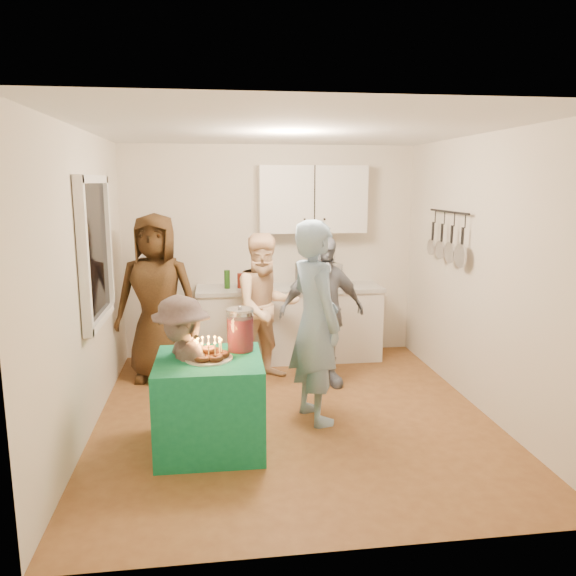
{
  "coord_description": "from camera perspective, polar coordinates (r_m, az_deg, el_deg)",
  "views": [
    {
      "loc": [
        -0.71,
        -4.91,
        2.15
      ],
      "look_at": [
        0.0,
        0.35,
        1.15
      ],
      "focal_mm": 35.0,
      "sensor_mm": 36.0,
      "label": 1
    }
  ],
  "objects": [
    {
      "name": "punch_jar",
      "position": [
        4.72,
        -4.87,
        -4.36
      ],
      "size": [
        0.22,
        0.22,
        0.34
      ],
      "primitive_type": "cylinder",
      "color": "red",
      "rests_on": "party_table"
    },
    {
      "name": "right_wall",
      "position": [
        5.58,
        19.15,
        1.31
      ],
      "size": [
        4.0,
        4.0,
        0.0
      ],
      "primitive_type": "plane",
      "color": "silver",
      "rests_on": "floor"
    },
    {
      "name": "woman_back_right",
      "position": [
        5.93,
        3.47,
        -2.44
      ],
      "size": [
        1.0,
        0.56,
        1.62
      ],
      "primitive_type": "imported",
      "rotation": [
        0.0,
        0.0,
        0.19
      ],
      "color": "#0F1A35",
      "rests_on": "floor"
    },
    {
      "name": "woman_back_center",
      "position": [
        6.12,
        -2.26,
        -1.98
      ],
      "size": [
        0.94,
        0.83,
        1.62
      ],
      "primitive_type": "imported",
      "rotation": [
        0.0,
        0.0,
        0.31
      ],
      "color": "#F8B081",
      "rests_on": "floor"
    },
    {
      "name": "floor",
      "position": [
        5.41,
        0.51,
        -12.75
      ],
      "size": [
        4.0,
        4.0,
        0.0
      ],
      "primitive_type": "plane",
      "color": "brown",
      "rests_on": "ground"
    },
    {
      "name": "counter",
      "position": [
        6.89,
        0.14,
        -3.78
      ],
      "size": [
        2.2,
        0.58,
        0.86
      ],
      "primitive_type": "cube",
      "color": "white",
      "rests_on": "floor"
    },
    {
      "name": "microwave",
      "position": [
        6.82,
        3.13,
        1.34
      ],
      "size": [
        0.55,
        0.42,
        0.27
      ],
      "primitive_type": "imported",
      "rotation": [
        0.0,
        0.0,
        0.2
      ],
      "color": "white",
      "rests_on": "countertop"
    },
    {
      "name": "ceiling",
      "position": [
        4.98,
        0.56,
        15.84
      ],
      "size": [
        4.0,
        4.0,
        0.0
      ],
      "primitive_type": "plane",
      "color": "white",
      "rests_on": "floor"
    },
    {
      "name": "upper_cabinet",
      "position": [
        6.87,
        2.49,
        9.0
      ],
      "size": [
        1.3,
        0.3,
        0.8
      ],
      "primitive_type": "cube",
      "color": "white",
      "rests_on": "back_wall"
    },
    {
      "name": "left_wall",
      "position": [
        5.1,
        -19.9,
        0.43
      ],
      "size": [
        4.0,
        4.0,
        0.0
      ],
      "primitive_type": "plane",
      "color": "silver",
      "rests_on": "floor"
    },
    {
      "name": "man_birthday",
      "position": [
        5.05,
        2.78,
        -3.47
      ],
      "size": [
        0.62,
        0.77,
        1.84
      ],
      "primitive_type": "imported",
      "rotation": [
        0.0,
        0.0,
        1.87
      ],
      "color": "#90B2D2",
      "rests_on": "floor"
    },
    {
      "name": "countertop",
      "position": [
        6.79,
        0.15,
        -0.06
      ],
      "size": [
        2.24,
        0.62,
        0.05
      ],
      "primitive_type": "cube",
      "color": "beige",
      "rests_on": "counter"
    },
    {
      "name": "window_night",
      "position": [
        5.35,
        -19.09,
        3.64
      ],
      "size": [
        0.04,
        1.0,
        1.2
      ],
      "primitive_type": "cube",
      "color": "black",
      "rests_on": "left_wall"
    },
    {
      "name": "party_table",
      "position": [
        4.71,
        -7.93,
        -11.51
      ],
      "size": [
        0.86,
        0.86,
        0.76
      ],
      "primitive_type": "cube",
      "rotation": [
        0.0,
        0.0,
        -0.01
      ],
      "color": "#127C4D",
      "rests_on": "floor"
    },
    {
      "name": "pot_rack",
      "position": [
        6.14,
        15.72,
        5.13
      ],
      "size": [
        0.12,
        1.0,
        0.6
      ],
      "primitive_type": "cube",
      "color": "black",
      "rests_on": "right_wall"
    },
    {
      "name": "child_near_left",
      "position": [
        4.63,
        -10.66,
        -8.57
      ],
      "size": [
        0.84,
        0.95,
        1.28
      ],
      "primitive_type": "imported",
      "rotation": [
        0.0,
        0.0,
        -1.02
      ],
      "color": "#504140",
      "rests_on": "floor"
    },
    {
      "name": "woman_back_left",
      "position": [
        6.27,
        -13.18,
        -0.96
      ],
      "size": [
        0.98,
        0.72,
        1.83
      ],
      "primitive_type": "imported",
      "rotation": [
        0.0,
        0.0,
        -0.16
      ],
      "color": "brown",
      "rests_on": "floor"
    },
    {
      "name": "donut_cake",
      "position": [
        4.54,
        -8.06,
        -6.1
      ],
      "size": [
        0.38,
        0.38,
        0.18
      ],
      "primitive_type": null,
      "color": "#381C0C",
      "rests_on": "party_table"
    },
    {
      "name": "back_wall",
      "position": [
        7.0,
        -1.81,
        3.7
      ],
      "size": [
        3.6,
        3.6,
        0.0
      ],
      "primitive_type": "plane",
      "color": "silver",
      "rests_on": "floor"
    }
  ]
}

